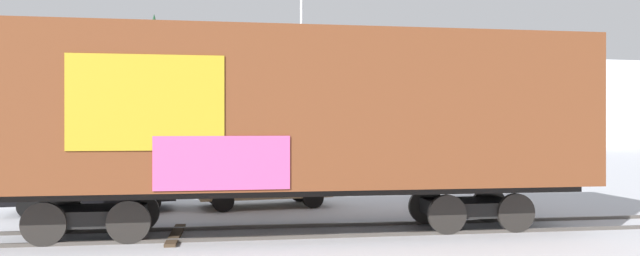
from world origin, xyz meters
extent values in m
plane|color=#B2B5BC|center=(0.00, 0.00, 0.00)|extent=(260.00, 260.00, 0.00)
cube|color=#4C4742|center=(0.68, -0.72, 0.04)|extent=(59.87, 4.09, 0.08)
cube|color=#4C4742|center=(0.77, 0.72, 0.04)|extent=(59.87, 4.09, 0.08)
cube|color=#423323|center=(-1.91, 0.18, 0.04)|extent=(0.41, 2.51, 0.07)
cube|color=brown|center=(0.73, 0.00, 2.89)|extent=(14.15, 4.02, 3.49)
cube|color=#2D2823|center=(0.73, 0.00, 4.75)|extent=(13.27, 1.28, 0.24)
cube|color=#B2931E|center=(-2.43, -1.36, 2.97)|extent=(3.07, 0.23, 1.92)
cube|color=#CC4C8C|center=(-0.94, -1.46, 1.75)|extent=(2.75, 0.21, 1.10)
cube|color=black|center=(0.73, 0.00, 1.04)|extent=(13.78, 2.61, 0.20)
cube|color=black|center=(-3.66, 0.29, 0.51)|extent=(2.19, 1.53, 0.36)
cylinder|color=black|center=(-4.56, -0.37, 0.46)|extent=(0.93, 0.18, 0.92)
cylinder|color=black|center=(-4.46, 1.07, 0.46)|extent=(0.93, 0.18, 0.92)
cylinder|color=black|center=(-2.86, -0.48, 0.46)|extent=(0.93, 0.18, 0.92)
cylinder|color=black|center=(-2.76, 0.95, 0.46)|extent=(0.93, 0.18, 0.92)
cube|color=black|center=(5.11, -0.29, 0.51)|extent=(2.19, 1.53, 0.36)
cylinder|color=black|center=(4.21, -0.95, 0.46)|extent=(0.93, 0.18, 0.92)
cylinder|color=black|center=(4.31, 0.48, 0.46)|extent=(0.93, 0.18, 0.92)
cylinder|color=black|center=(5.91, -1.07, 0.46)|extent=(0.93, 0.18, 0.92)
cylinder|color=black|center=(6.01, 0.37, 0.46)|extent=(0.93, 0.18, 0.92)
cylinder|color=silver|center=(2.78, 9.67, 4.43)|extent=(0.12, 0.12, 8.86)
cube|color=silver|center=(0.00, 63.37, 5.33)|extent=(122.64, 33.78, 10.67)
cube|color=#9E9384|center=(-2.42, 53.24, 11.77)|extent=(4.35, 4.49, 2.20)
cube|color=#8C725B|center=(-3.73, 53.24, 11.73)|extent=(6.93, 4.15, 2.13)
cone|color=#193D23|center=(-5.69, 50.24, 12.66)|extent=(1.99, 1.99, 3.98)
cone|color=#193D23|center=(27.46, 56.53, 12.87)|extent=(2.20, 2.20, 4.40)
cone|color=#193D23|center=(12.22, 56.52, 12.66)|extent=(1.99, 1.99, 3.99)
cube|color=black|center=(-4.39, 4.71, 0.67)|extent=(4.76, 2.15, 0.70)
cube|color=#2D333D|center=(-4.60, 4.69, 1.37)|extent=(2.13, 1.78, 0.69)
cylinder|color=black|center=(-2.88, 5.68, 0.32)|extent=(0.65, 0.27, 0.64)
cylinder|color=black|center=(-2.75, 3.97, 0.32)|extent=(0.65, 0.27, 0.64)
cylinder|color=black|center=(-6.02, 5.44, 0.32)|extent=(0.65, 0.27, 0.64)
cylinder|color=black|center=(-5.89, 3.73, 0.32)|extent=(0.65, 0.27, 0.64)
cube|color=#9E8966|center=(0.63, 4.62, 0.63)|extent=(4.14, 2.04, 0.62)
cube|color=#2D333D|center=(0.36, 4.60, 1.29)|extent=(1.85, 1.70, 0.70)
cylinder|color=black|center=(1.93, 5.55, 0.32)|extent=(0.65, 0.27, 0.64)
cylinder|color=black|center=(2.05, 3.89, 0.32)|extent=(0.65, 0.27, 0.64)
cylinder|color=black|center=(-0.80, 5.35, 0.32)|extent=(0.65, 0.27, 0.64)
cylinder|color=black|center=(-0.68, 3.69, 0.32)|extent=(0.65, 0.27, 0.64)
camera|label=1|loc=(-1.50, -13.18, 2.48)|focal=32.02mm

